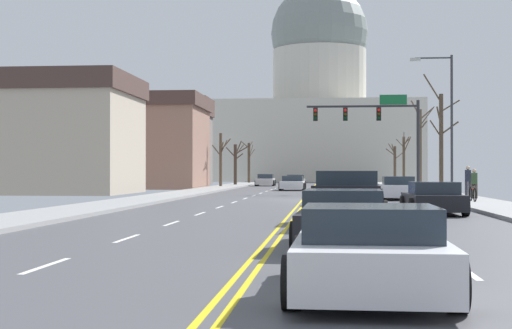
# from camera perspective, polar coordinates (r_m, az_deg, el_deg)

# --- Properties ---
(ground) EXTENTS (20.00, 180.00, 0.20)m
(ground) POSITION_cam_1_polar(r_m,az_deg,el_deg) (41.81, 3.67, -2.66)
(ground) COLOR #49494E
(signal_gantry) EXTENTS (7.91, 0.41, 6.83)m
(signal_gantry) POSITION_cam_1_polar(r_m,az_deg,el_deg) (53.98, 9.15, 3.20)
(signal_gantry) COLOR #28282D
(signal_gantry) RESTS_ON ground
(street_lamp_right) EXTENTS (2.36, 0.24, 7.96)m
(street_lamp_right) POSITION_cam_1_polar(r_m,az_deg,el_deg) (43.72, 14.14, 3.80)
(street_lamp_right) COLOR #333338
(street_lamp_right) RESTS_ON ground
(capitol_building) EXTENTS (30.75, 23.73, 33.59)m
(capitol_building) POSITION_cam_1_polar(r_m,az_deg,el_deg) (120.84, 4.80, 4.39)
(capitol_building) COLOR beige
(capitol_building) RESTS_ON ground
(sedan_near_00) EXTENTS (2.00, 4.33, 1.25)m
(sedan_near_00) POSITION_cam_1_polar(r_m,az_deg,el_deg) (50.33, 5.89, -1.64)
(sedan_near_00) COLOR navy
(sedan_near_00) RESTS_ON ground
(sedan_near_01) EXTENTS (2.15, 4.71, 1.30)m
(sedan_near_01) POSITION_cam_1_polar(r_m,az_deg,el_deg) (43.30, 10.63, -1.79)
(sedan_near_01) COLOR silver
(sedan_near_01) RESTS_ON ground
(sedan_near_02) EXTENTS (2.12, 4.46, 1.17)m
(sedan_near_02) POSITION_cam_1_polar(r_m,az_deg,el_deg) (35.80, 6.06, -2.17)
(sedan_near_02) COLOR #9EA3A8
(sedan_near_02) RESTS_ON ground
(sedan_near_03) EXTENTS (2.15, 4.38, 1.21)m
(sedan_near_03) POSITION_cam_1_polar(r_m,az_deg,el_deg) (29.02, 13.21, -2.54)
(sedan_near_03) COLOR black
(sedan_near_03) RESTS_ON ground
(pickup_truck_near_04) EXTENTS (2.43, 5.77, 1.61)m
(pickup_truck_near_04) POSITION_cam_1_polar(r_m,az_deg,el_deg) (23.23, 6.85, -2.66)
(pickup_truck_near_04) COLOR black
(pickup_truck_near_04) RESTS_ON ground
(sedan_near_05) EXTENTS (2.13, 4.74, 1.22)m
(sedan_near_05) POSITION_cam_1_polar(r_m,az_deg,el_deg) (16.08, 6.59, -4.19)
(sedan_near_05) COLOR black
(sedan_near_05) RESTS_ON ground
(sedan_near_06) EXTENTS (2.15, 4.28, 1.17)m
(sedan_near_06) POSITION_cam_1_polar(r_m,az_deg,el_deg) (10.06, 8.52, -6.56)
(sedan_near_06) COLOR silver
(sedan_near_06) RESTS_ON ground
(sedan_oncoming_00) EXTENTS (2.12, 4.41, 1.19)m
(sedan_oncoming_00) POSITION_cam_1_polar(r_m,az_deg,el_deg) (62.50, 2.77, -1.44)
(sedan_oncoming_00) COLOR silver
(sedan_oncoming_00) RESTS_ON ground
(sedan_oncoming_01) EXTENTS (2.00, 4.48, 1.23)m
(sedan_oncoming_01) POSITION_cam_1_polar(r_m,az_deg,el_deg) (71.41, 3.01, -1.29)
(sedan_oncoming_01) COLOR #9EA3A8
(sedan_oncoming_01) RESTS_ON ground
(sedan_oncoming_02) EXTENTS (2.06, 4.39, 1.26)m
(sedan_oncoming_02) POSITION_cam_1_polar(r_m,az_deg,el_deg) (80.67, 0.72, -1.21)
(sedan_oncoming_02) COLOR silver
(sedan_oncoming_02) RESTS_ON ground
(flank_building_00) EXTENTS (11.72, 6.74, 9.96)m
(flank_building_00) POSITION_cam_1_polar(r_m,az_deg,el_deg) (87.97, -7.24, 1.76)
(flank_building_00) COLOR slate
(flank_building_00) RESTS_ON ground
(flank_building_01) EXTENTS (13.11, 9.69, 8.43)m
(flank_building_01) POSITION_cam_1_polar(r_m,az_deg,el_deg) (69.88, -9.22, 1.70)
(flank_building_01) COLOR #8C6656
(flank_building_01) RESTS_ON ground
(flank_building_02) EXTENTS (11.30, 9.90, 8.35)m
(flank_building_02) POSITION_cam_1_polar(r_m,az_deg,el_deg) (55.44, -14.95, 2.24)
(flank_building_02) COLOR #B2A38E
(flank_building_02) RESTS_ON ground
(bare_tree_00) EXTENTS (2.10, 1.54, 7.11)m
(bare_tree_00) POSITION_cam_1_polar(r_m,az_deg,el_deg) (45.09, 13.78, 1.77)
(bare_tree_00) COLOR #4C3D2D
(bare_tree_00) RESTS_ON ground
(bare_tree_01) EXTENTS (2.44, 2.39, 4.73)m
(bare_tree_01) POSITION_cam_1_polar(r_m,az_deg,el_deg) (81.35, -1.54, 0.18)
(bare_tree_01) COLOR #423328
(bare_tree_01) RESTS_ON ground
(bare_tree_02) EXTENTS (1.90, 1.66, 4.59)m
(bare_tree_02) POSITION_cam_1_polar(r_m,az_deg,el_deg) (87.06, 10.41, 0.10)
(bare_tree_02) COLOR #4C3D2D
(bare_tree_02) RESTS_ON ground
(bare_tree_03) EXTENTS (1.93, 1.13, 5.10)m
(bare_tree_03) POSITION_cam_1_polar(r_m,az_deg,el_deg) (72.74, -2.67, 0.51)
(bare_tree_03) COLOR brown
(bare_tree_03) RESTS_ON ground
(bare_tree_04) EXTENTS (1.56, 2.44, 5.28)m
(bare_tree_04) POSITION_cam_1_polar(r_m,az_deg,el_deg) (76.28, 11.10, 0.49)
(bare_tree_04) COLOR #4C3D2D
(bare_tree_04) RESTS_ON ground
(bare_tree_05) EXTENTS (1.65, 1.42, 5.11)m
(bare_tree_05) POSITION_cam_1_polar(r_m,az_deg,el_deg) (94.52, -0.54, 0.21)
(bare_tree_05) COLOR #4C3D2D
(bare_tree_05) RESTS_ON ground
(bare_tree_06) EXTENTS (1.75, 1.89, 6.89)m
(bare_tree_06) POSITION_cam_1_polar(r_m,az_deg,el_deg) (58.48, 12.29, 1.52)
(bare_tree_06) COLOR brown
(bare_tree_06) RESTS_ON ground
(pedestrian_00) EXTENTS (0.35, 0.34, 1.58)m
(pedestrian_00) POSITION_cam_1_polar(r_m,az_deg,el_deg) (42.08, 16.13, -1.27)
(pedestrian_00) COLOR #4C4238
(pedestrian_00) RESTS_ON ground
(pedestrian_01) EXTENTS (0.35, 0.34, 1.74)m
(pedestrian_01) POSITION_cam_1_polar(r_m,az_deg,el_deg) (43.59, 15.69, -1.12)
(pedestrian_01) COLOR #33333D
(pedestrian_01) RESTS_ON ground
(bicycle_parked) EXTENTS (0.12, 1.77, 0.85)m
(bicycle_parked) POSITION_cam_1_polar(r_m,az_deg,el_deg) (38.21, 16.03, -2.15)
(bicycle_parked) COLOR black
(bicycle_parked) RESTS_ON ground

